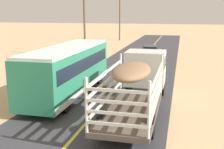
# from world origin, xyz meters

# --- Properties ---
(livestock_truck) EXTENTS (2.53, 9.70, 3.02)m
(livestock_truck) POSITION_xyz_m (2.19, 8.96, 1.79)
(livestock_truck) COLOR silver
(livestock_truck) RESTS_ON road_surface
(bus) EXTENTS (2.54, 10.00, 3.21)m
(bus) POSITION_xyz_m (-2.68, 9.85, 1.75)
(bus) COLOR #2D8C66
(bus) RESTS_ON road_surface
(car_far) EXTENTS (1.80, 4.40, 1.46)m
(car_far) POSITION_xyz_m (0.92, 26.35, 0.69)
(car_far) COLOR #8C7259
(car_far) RESTS_ON road_surface
(power_pole_mid) EXTENTS (2.20, 0.24, 7.92)m
(power_pole_mid) POSITION_xyz_m (-7.13, 26.09, 4.25)
(power_pole_mid) COLOR brown
(power_pole_mid) RESTS_ON ground
(power_pole_far) EXTENTS (2.20, 0.24, 8.39)m
(power_pole_far) POSITION_xyz_m (-7.13, 46.41, 4.49)
(power_pole_far) COLOR brown
(power_pole_far) RESTS_ON ground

